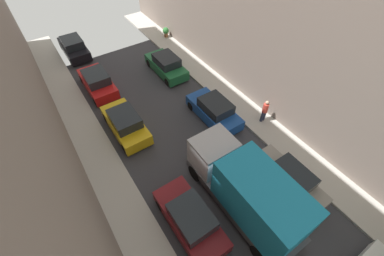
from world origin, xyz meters
TOP-DOWN VIEW (x-y plane):
  - ground at (0.00, 0.00)m, footprint 32.00×32.00m
  - sidewalk_left at (-5.00, 0.00)m, footprint 2.00×44.00m
  - sidewalk_right at (5.00, 0.00)m, footprint 2.00×44.00m
  - parked_car_left_2 at (-2.70, -1.24)m, footprint 1.78×4.20m
  - parked_car_left_3 at (-2.70, 6.22)m, footprint 1.78×4.20m
  - parked_car_left_4 at (-2.70, 11.35)m, footprint 1.78×4.20m
  - parked_car_left_5 at (-2.70, 17.32)m, footprint 1.78×4.20m
  - parked_car_right_2 at (2.70, -2.35)m, footprint 1.78×4.20m
  - parked_car_right_3 at (2.70, 4.00)m, footprint 1.78×4.20m
  - parked_car_right_4 at (2.70, 10.38)m, footprint 1.78×4.20m
  - delivery_truck at (0.00, -1.93)m, footprint 2.26×6.60m
  - pedestrian at (5.19, 1.90)m, footprint 0.40×0.36m
  - potted_plant_1 at (5.53, 15.39)m, footprint 0.60×0.60m

SIDE VIEW (x-z plane):
  - ground at x=0.00m, z-range 0.00..0.00m
  - sidewalk_left at x=-5.00m, z-range 0.00..0.15m
  - sidewalk_right at x=5.00m, z-range 0.00..0.15m
  - potted_plant_1 at x=5.53m, z-range 0.22..1.13m
  - parked_car_left_2 at x=-2.70m, z-range -0.06..1.50m
  - parked_car_left_3 at x=-2.70m, z-range -0.06..1.50m
  - parked_car_left_4 at x=-2.70m, z-range -0.06..1.50m
  - parked_car_left_5 at x=-2.70m, z-range -0.06..1.50m
  - parked_car_right_2 at x=2.70m, z-range -0.06..1.50m
  - parked_car_right_3 at x=2.70m, z-range -0.06..1.50m
  - parked_car_right_4 at x=2.70m, z-range -0.06..1.50m
  - pedestrian at x=5.19m, z-range 0.21..1.93m
  - delivery_truck at x=0.00m, z-range 0.10..3.48m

